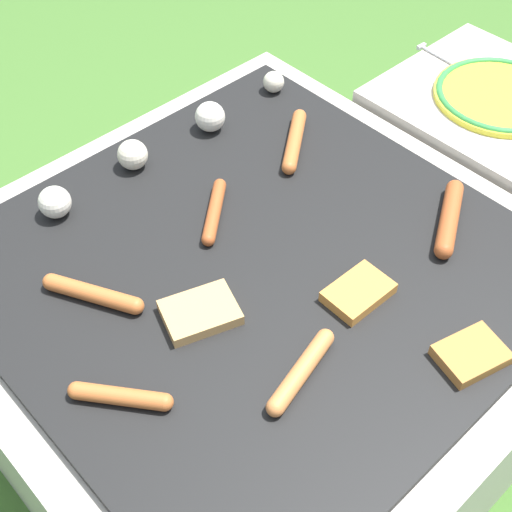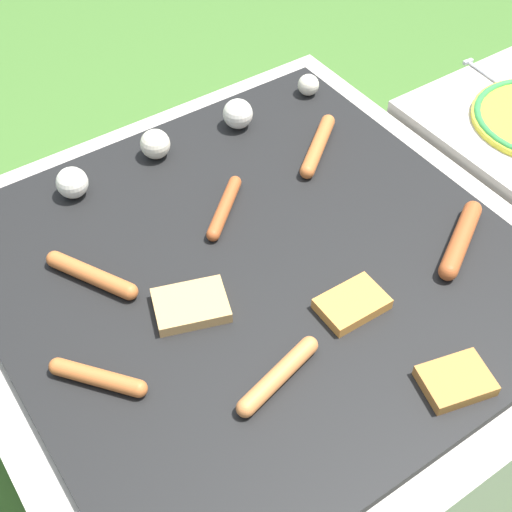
% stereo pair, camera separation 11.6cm
% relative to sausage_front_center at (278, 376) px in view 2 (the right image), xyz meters
% --- Properties ---
extents(ground_plane, '(14.00, 14.00, 0.00)m').
position_rel_sausage_front_center_xyz_m(ground_plane, '(0.10, 0.20, -0.39)').
color(ground_plane, '#3D6628').
extents(grill, '(0.95, 0.95, 0.38)m').
position_rel_sausage_front_center_xyz_m(grill, '(0.10, 0.20, -0.20)').
color(grill, '#B2AA9E').
rests_on(grill, ground_plane).
extents(sausage_front_center, '(0.16, 0.06, 0.03)m').
position_rel_sausage_front_center_xyz_m(sausage_front_center, '(0.00, 0.00, 0.00)').
color(sausage_front_center, '#C6753D').
rests_on(sausage_front_center, grill).
extents(sausage_back_center, '(0.13, 0.11, 0.02)m').
position_rel_sausage_front_center_xyz_m(sausage_back_center, '(0.12, 0.34, -0.00)').
color(sausage_back_center, '#A34C23').
rests_on(sausage_back_center, grill).
extents(sausage_back_left, '(0.17, 0.11, 0.03)m').
position_rel_sausage_front_center_xyz_m(sausage_back_left, '(0.41, 0.04, 0.00)').
color(sausage_back_left, '#A34C23').
rests_on(sausage_back_left, grill).
extents(sausage_front_left, '(0.15, 0.12, 0.03)m').
position_rel_sausage_front_center_xyz_m(sausage_front_left, '(0.36, 0.38, 0.00)').
color(sausage_front_left, '#B7602D').
rests_on(sausage_front_left, grill).
extents(sausage_back_right, '(0.10, 0.16, 0.03)m').
position_rel_sausage_front_center_xyz_m(sausage_back_right, '(-0.14, 0.32, 0.00)').
color(sausage_back_right, '#B7602D').
rests_on(sausage_back_right, grill).
extents(sausage_front_right, '(0.11, 0.13, 0.03)m').
position_rel_sausage_front_center_xyz_m(sausage_front_right, '(-0.21, 0.14, -0.00)').
color(sausage_front_right, '#B7602D').
rests_on(sausage_front_right, grill).
extents(bread_slice_left, '(0.11, 0.10, 0.02)m').
position_rel_sausage_front_center_xyz_m(bread_slice_left, '(0.21, -0.15, -0.00)').
color(bread_slice_left, '#B27033').
rests_on(bread_slice_left, grill).
extents(bread_slice_right, '(0.13, 0.12, 0.02)m').
position_rel_sausage_front_center_xyz_m(bread_slice_right, '(-0.04, 0.18, -0.00)').
color(bread_slice_right, tan).
rests_on(bread_slice_right, grill).
extents(bread_slice_center, '(0.11, 0.07, 0.02)m').
position_rel_sausage_front_center_xyz_m(bread_slice_center, '(0.17, 0.04, -0.00)').
color(bread_slice_center, '#D18438').
rests_on(bread_slice_center, grill).
extents(mushroom_row, '(0.77, 0.07, 0.06)m').
position_rel_sausage_front_center_xyz_m(mushroom_row, '(0.08, 0.53, 0.01)').
color(mushroom_row, beige).
rests_on(mushroom_row, grill).
extents(fork_utensil, '(0.03, 0.19, 0.01)m').
position_rel_sausage_front_center_xyz_m(fork_utensil, '(0.82, 0.35, -0.01)').
color(fork_utensil, silver).
rests_on(fork_utensil, side_ledge).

